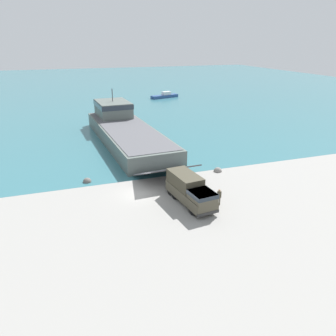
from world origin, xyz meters
name	(u,v)px	position (x,y,z in m)	size (l,w,h in m)	color
ground_plane	(140,193)	(0.00, 0.00, 0.00)	(240.00, 240.00, 0.00)	gray
water_surface	(77,88)	(0.00, 93.89, 0.00)	(240.00, 180.00, 0.01)	#336B75
landing_craft	(124,128)	(2.88, 22.34, 1.90)	(9.92, 35.41, 7.74)	#56605B
military_truck	(190,190)	(4.42, -3.95, 1.52)	(3.26, 7.52, 2.94)	#4C4738
soldier_on_ramp	(219,196)	(7.15, -5.38, 1.05)	(0.50, 0.38, 1.81)	#4C4738
moored_boat_a	(165,96)	(23.63, 62.46, 0.59)	(9.04, 4.47, 1.78)	navy
shoreline_rock_a	(87,182)	(-5.40, 5.27, 0.00)	(1.04, 1.04, 1.04)	#66605B
shoreline_rock_b	(218,171)	(11.41, 3.20, 0.00)	(1.10, 1.10, 1.10)	gray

